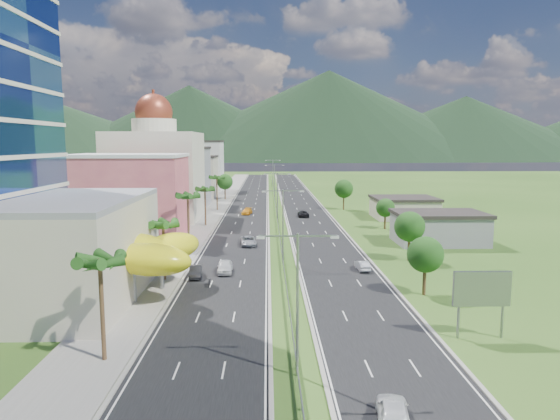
{
  "coord_description": "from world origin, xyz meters",
  "views": [
    {
      "loc": [
        -2.21,
        -60.87,
        17.54
      ],
      "look_at": [
        -0.23,
        17.7,
        7.0
      ],
      "focal_mm": 32.0,
      "sensor_mm": 36.0,
      "label": 1
    }
  ],
  "objects": [
    {
      "name": "streetlight_median_a",
      "position": [
        0.0,
        -25.0,
        6.75
      ],
      "size": [
        6.04,
        0.25,
        11.0
      ],
      "color": "gray",
      "rests_on": "ground"
    },
    {
      "name": "road_left",
      "position": [
        -7.5,
        90.0,
        0.02
      ],
      "size": [
        11.0,
        260.0,
        0.04
      ],
      "primitive_type": "cube",
      "color": "black",
      "rests_on": "ground"
    },
    {
      "name": "median_guardrail",
      "position": [
        0.0,
        71.99,
        0.62
      ],
      "size": [
        0.1,
        216.06,
        0.76
      ],
      "color": "gray",
      "rests_on": "ground"
    },
    {
      "name": "car_yellow_far_left",
      "position": [
        -7.3,
        61.85,
        0.77
      ],
      "size": [
        2.83,
        5.29,
        1.46
      ],
      "primitive_type": "imported",
      "rotation": [
        0.0,
        0.0,
        -0.16
      ],
      "color": "orange",
      "rests_on": "road_left"
    },
    {
      "name": "midrise_grey",
      "position": [
        -27.0,
        80.0,
        8.0
      ],
      "size": [
        16.0,
        15.0,
        16.0
      ],
      "primitive_type": "cube",
      "color": "gray",
      "rests_on": "ground"
    },
    {
      "name": "billboard",
      "position": [
        17.0,
        -18.0,
        4.42
      ],
      "size": [
        5.2,
        0.35,
        6.2
      ],
      "color": "gray",
      "rests_on": "ground"
    },
    {
      "name": "palm_tree_a",
      "position": [
        -15.5,
        -22.0,
        8.02
      ],
      "size": [
        3.6,
        3.6,
        9.1
      ],
      "color": "#47301C",
      "rests_on": "ground"
    },
    {
      "name": "lime_canopy",
      "position": [
        -20.0,
        -4.0,
        4.99
      ],
      "size": [
        18.0,
        15.0,
        7.4
      ],
      "color": "yellow",
      "rests_on": "ground"
    },
    {
      "name": "road_right",
      "position": [
        7.5,
        90.0,
        0.02
      ],
      "size": [
        11.0,
        260.0,
        0.04
      ],
      "primitive_type": "cube",
      "color": "black",
      "rests_on": "ground"
    },
    {
      "name": "palm_tree_b",
      "position": [
        -15.5,
        2.0,
        7.06
      ],
      "size": [
        3.6,
        3.6,
        8.1
      ],
      "color": "#47301C",
      "rests_on": "ground"
    },
    {
      "name": "streetlight_median_b",
      "position": [
        0.0,
        10.0,
        6.75
      ],
      "size": [
        6.04,
        0.25,
        11.0
      ],
      "color": "gray",
      "rests_on": "ground"
    },
    {
      "name": "car_dark_left",
      "position": [
        -11.7,
        3.27,
        0.79
      ],
      "size": [
        2.0,
        4.69,
        1.5
      ],
      "primitive_type": "imported",
      "rotation": [
        0.0,
        0.0,
        0.09
      ],
      "color": "black",
      "rests_on": "road_left"
    },
    {
      "name": "domed_building",
      "position": [
        -28.0,
        55.0,
        11.35
      ],
      "size": [
        20.0,
        20.0,
        28.7
      ],
      "color": "beige",
      "rests_on": "ground"
    },
    {
      "name": "mountain_ridge",
      "position": [
        60.0,
        450.0,
        0.0
      ],
      "size": [
        860.0,
        140.0,
        90.0
      ],
      "primitive_type": null,
      "color": "black",
      "rests_on": "ground"
    },
    {
      "name": "leafy_tree_rc",
      "position": [
        22.0,
        40.0,
        4.37
      ],
      "size": [
        3.85,
        3.85,
        6.33
      ],
      "color": "#47301C",
      "rests_on": "ground"
    },
    {
      "name": "leafy_tree_lfar",
      "position": [
        -15.5,
        95.0,
        5.58
      ],
      "size": [
        4.9,
        4.9,
        8.05
      ],
      "color": "#47301C",
      "rests_on": "ground"
    },
    {
      "name": "pink_shophouse",
      "position": [
        -28.0,
        32.0,
        7.5
      ],
      "size": [
        20.0,
        15.0,
        15.0
      ],
      "primitive_type": "cube",
      "color": "#C24F60",
      "rests_on": "ground"
    },
    {
      "name": "car_dark_far_right",
      "position": [
        6.36,
        57.59,
        0.78
      ],
      "size": [
        2.51,
        5.34,
        1.48
      ],
      "primitive_type": "imported",
      "rotation": [
        0.0,
        0.0,
        3.15
      ],
      "color": "black",
      "rests_on": "road_right"
    },
    {
      "name": "streetlight_median_e",
      "position": [
        0.0,
        140.0,
        6.75
      ],
      "size": [
        6.04,
        0.25,
        11.0
      ],
      "color": "gray",
      "rests_on": "ground"
    },
    {
      "name": "shed_far",
      "position": [
        30.0,
        55.0,
        2.2
      ],
      "size": [
        14.0,
        12.0,
        4.4
      ],
      "primitive_type": "cube",
      "color": "#B9B099",
      "rests_on": "ground"
    },
    {
      "name": "palm_tree_e",
      "position": [
        -15.5,
        70.0,
        8.31
      ],
      "size": [
        3.6,
        3.6,
        9.4
      ],
      "color": "#47301C",
      "rests_on": "ground"
    },
    {
      "name": "ground",
      "position": [
        0.0,
        0.0,
        0.0
      ],
      "size": [
        500.0,
        500.0,
        0.0
      ],
      "primitive_type": "plane",
      "color": "#2D5119",
      "rests_on": "ground"
    },
    {
      "name": "midrise_beige",
      "position": [
        -27.0,
        102.0,
        6.5
      ],
      "size": [
        16.0,
        15.0,
        13.0
      ],
      "primitive_type": "cube",
      "color": "#B9B099",
      "rests_on": "ground"
    },
    {
      "name": "midrise_white",
      "position": [
        -27.0,
        125.0,
        9.0
      ],
      "size": [
        16.0,
        15.0,
        18.0
      ],
      "primitive_type": "cube",
      "color": "silver",
      "rests_on": "ground"
    },
    {
      "name": "streetlight_median_d",
      "position": [
        0.0,
        95.0,
        6.75
      ],
      "size": [
        6.04,
        0.25,
        11.0
      ],
      "color": "gray",
      "rests_on": "ground"
    },
    {
      "name": "streetlight_median_c",
      "position": [
        0.0,
        50.0,
        6.75
      ],
      "size": [
        6.04,
        0.25,
        11.0
      ],
      "color": "gray",
      "rests_on": "ground"
    },
    {
      "name": "car_white_near_right",
      "position": [
        5.59,
        -32.0,
        0.9
      ],
      "size": [
        2.83,
        5.29,
        1.71
      ],
      "primitive_type": "imported",
      "rotation": [
        0.0,
        0.0,
        2.97
      ],
      "color": "white",
      "rests_on": "road_right"
    },
    {
      "name": "palm_tree_d",
      "position": [
        -15.5,
        45.0,
        7.54
      ],
      "size": [
        3.6,
        3.6,
        8.6
      ],
      "color": "#47301C",
      "rests_on": "ground"
    },
    {
      "name": "sidewalk_left",
      "position": [
        -17.0,
        90.0,
        0.06
      ],
      "size": [
        7.0,
        260.0,
        0.12
      ],
      "primitive_type": "cube",
      "color": "gray",
      "rests_on": "ground"
    },
    {
      "name": "car_white_near_left",
      "position": [
        -8.04,
        5.59,
        0.87
      ],
      "size": [
        2.1,
        4.94,
        1.66
      ],
      "primitive_type": "imported",
      "rotation": [
        0.0,
        0.0,
        0.03
      ],
      "color": "white",
      "rests_on": "road_left"
    },
    {
      "name": "shed_near",
      "position": [
        28.0,
        25.0,
        2.5
      ],
      "size": [
        15.0,
        10.0,
        5.0
      ],
      "primitive_type": "cube",
      "color": "gray",
      "rests_on": "ground"
    },
    {
      "name": "motorcycle",
      "position": [
        -9.42,
        -0.89,
        0.71
      ],
      "size": [
        0.76,
        2.14,
        1.35
      ],
      "primitive_type": "imported",
      "rotation": [
        0.0,
        0.0,
        0.06
      ],
      "color": "black",
      "rests_on": "road_left"
    },
    {
      "name": "leafy_tree_ra",
      "position": [
        16.0,
        -5.0,
        4.78
      ],
      "size": [
        4.2,
        4.2,
        6.9
      ],
      "color": "#47301C",
      "rests_on": "ground"
    },
    {
      "name": "car_silver_mid_left",
      "position": [
        -5.56,
        23.79,
        0.81
      ],
      "size": [
        3.13,
        5.75,
        1.53
      ],
      "primitive_type": "imported",
      "rotation": [
        0.0,
        0.0,
        0.11
      ],
      "color": "#A2A3A9",
      "rests_on": "road_left"
    },
    {
      "name": "palm_tree_c",
      "position": [
        -15.5,
        22.0,
        8.5
      ],
      "size": [
        3.6,
        3.6,
        9.6
      ],
      "color": "#47301C",
      "rests_on": "ground"
    },
    {
      "name": "car_silver_right",
      "position": [
        10.93,
        6.35,
        0.71
      ],
      "size": [
        1.67,
        4.16,
        1.34
      ],
      "primitive_type": "imported",
      "rotation": [
        0.0,
        0.0,
        3.2
      ],
      "color": "#A7A9AF",
      "rests_on": "road_right"
    },
    {
      "name": "leafy_tree_rd",
      "position": [
        18.0,
        70.0,
        5.58
      ],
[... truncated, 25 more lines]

